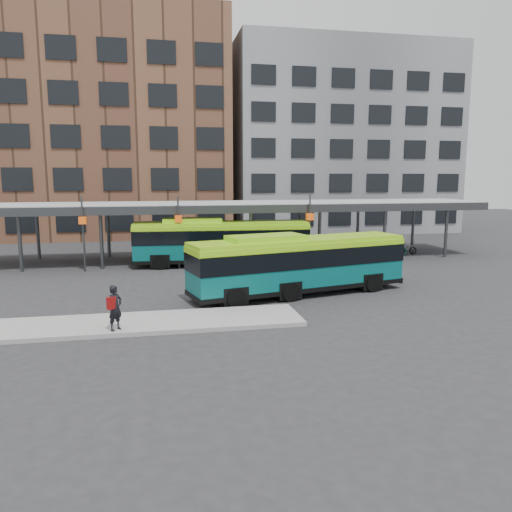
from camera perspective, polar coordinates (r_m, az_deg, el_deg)
The scene contains 9 objects.
ground at distance 24.53m, azimuth -0.62°, elevation -5.21°, with size 120.00×120.00×0.00m, color #28282B.
boarding_island at distance 21.25m, azimuth -13.93°, elevation -7.50°, with size 14.00×3.00×0.18m, color gray.
canopy at distance 36.55m, azimuth -4.48°, elevation 5.69°, with size 40.00×6.53×4.80m.
building_brick at distance 55.86m, azimuth -17.52°, elevation 13.76°, with size 26.00×14.00×22.00m, color brown.
building_grey at distance 59.13m, azimuth 9.14°, elevation 12.80°, with size 24.00×14.00×20.00m, color slate.
bus_front at distance 25.74m, azimuth 4.89°, elevation -0.79°, with size 11.81×5.12×3.19m.
bus_rear at distance 34.29m, azimuth -4.04°, elevation 1.76°, with size 11.98×3.32×3.26m.
pedestrian at distance 20.00m, azimuth -15.82°, elevation -5.69°, with size 0.75×0.76×1.77m.
bike_rack at distance 39.63m, azimuth 14.36°, elevation 0.68°, with size 5.46×1.40×1.01m.
Camera 1 is at (-4.39, -23.36, 6.06)m, focal length 35.00 mm.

